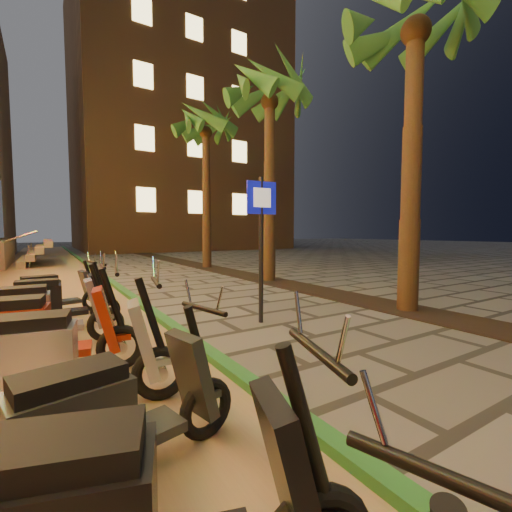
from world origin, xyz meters
TOP-DOWN VIEW (x-y plane):
  - ground at (0.00, 0.00)m, footprint 120.00×120.00m
  - parking_strip at (-2.60, 10.00)m, footprint 3.40×60.00m
  - green_curb at (-0.90, 10.00)m, footprint 0.18×60.00m
  - planting_strip at (3.60, 5.00)m, footprint 1.20×40.00m
  - apartment_block at (9.00, 32.00)m, footprint 18.00×16.06m
  - palm_b at (3.60, 2.00)m, footprint 2.97×3.02m
  - palm_c at (3.60, 7.00)m, footprint 2.97×3.02m
  - palm_d at (3.60, 12.00)m, footprint 2.97×3.02m
  - pedestrian_sign at (0.57, 2.79)m, footprint 0.56×0.11m
  - scooter_4 at (-2.32, 0.00)m, footprint 1.51×0.70m
  - scooter_5 at (-2.53, 1.08)m, footprint 1.68×0.72m
  - scooter_6 at (-2.72, 2.02)m, footprint 1.70×0.70m
  - scooter_7 at (-2.68, 3.12)m, footprint 1.62×0.57m
  - scooter_8 at (-2.51, 4.10)m, footprint 1.55×0.54m
  - scooter_9 at (-2.50, 5.14)m, footprint 1.48×0.66m

SIDE VIEW (x-z plane):
  - ground at x=0.00m, z-range 0.00..0.00m
  - parking_strip at x=-2.60m, z-range 0.00..0.01m
  - planting_strip at x=3.60m, z-range 0.00..0.02m
  - green_curb at x=-0.90m, z-range 0.00..0.10m
  - scooter_9 at x=-2.50m, z-range -0.07..0.97m
  - scooter_4 at x=-2.32m, z-range -0.07..0.99m
  - scooter_8 at x=-2.51m, z-range -0.07..1.03m
  - scooter_7 at x=-2.68m, z-range -0.08..1.07m
  - scooter_5 at x=-2.53m, z-range -0.08..1.10m
  - scooter_6 at x=-2.72m, z-range -0.08..1.11m
  - pedestrian_sign at x=0.57m, z-range 0.37..2.90m
  - palm_b at x=3.60m, z-range 2.18..8.84m
  - palm_c at x=3.60m, z-range 2.27..9.18m
  - palm_d at x=3.60m, z-range 2.36..9.53m
  - apartment_block at x=9.00m, z-range 0.00..25.00m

